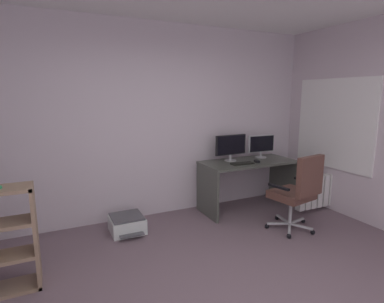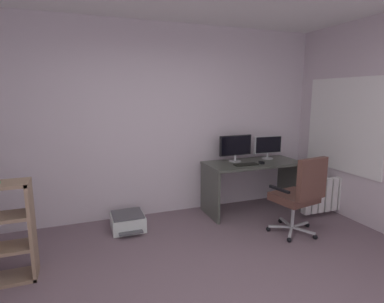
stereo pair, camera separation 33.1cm
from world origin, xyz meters
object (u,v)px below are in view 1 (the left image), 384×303
desk (248,174)px  radiator (324,190)px  monitor_secondary (261,145)px  printer (127,224)px  keyboard (242,163)px  monitor_main (231,146)px  computer_mouse (257,161)px  office_chair (298,190)px

desk → radiator: 1.21m
monitor_secondary → printer: (-2.24, -0.16, -0.86)m
keyboard → printer: 1.82m
desk → keyboard: (-0.20, -0.14, 0.21)m
monitor_main → computer_mouse: bearing=-42.8°
computer_mouse → office_chair: size_ratio=0.10×
keyboard → computer_mouse: 0.26m
keyboard → radiator: keyboard is taller
printer → keyboard: bearing=-3.9°
desk → keyboard: keyboard is taller
monitor_main → monitor_secondary: 0.57m
monitor_secondary → keyboard: 0.64m
desk → computer_mouse: computer_mouse is taller
monitor_secondary → computer_mouse: 0.44m
monitor_secondary → printer: bearing=-175.9°
monitor_main → keyboard: monitor_main is taller
monitor_main → monitor_secondary: monitor_main is taller
keyboard → printer: bearing=178.0°
monitor_secondary → office_chair: monitor_secondary is taller
office_chair → printer: bearing=155.0°
monitor_main → office_chair: (0.33, -1.09, -0.43)m
keyboard → office_chair: 0.89m
office_chair → printer: 2.25m
computer_mouse → radiator: computer_mouse is taller
monitor_main → computer_mouse: monitor_main is taller
office_chair → computer_mouse: bearing=92.6°
computer_mouse → radiator: bearing=-7.2°
monitor_main → computer_mouse: (0.29, -0.27, -0.22)m
keyboard → printer: (-1.69, 0.11, -0.66)m
office_chair → monitor_secondary: bearing=77.3°
radiator → monitor_secondary: bearing=136.6°
keyboard → radiator: 1.40m
desk → monitor_main: 0.51m
radiator → office_chair: bearing=-156.4°
computer_mouse → printer: computer_mouse is taller
desk → printer: desk is taller
monitor_secondary → monitor_main: bearing=-180.0°
monitor_secondary → keyboard: monitor_secondary is taller
keyboard → monitor_main: bearing=97.6°
radiator → computer_mouse: bearing=157.9°
monitor_main → computer_mouse: 0.45m
desk → printer: 1.95m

